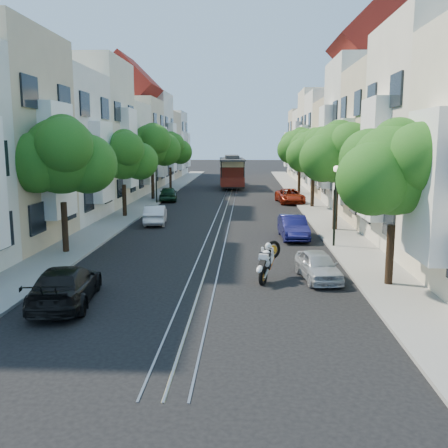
# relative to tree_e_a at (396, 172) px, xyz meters

# --- Properties ---
(ground) EXTENTS (200.00, 200.00, 0.00)m
(ground) POSITION_rel_tree_e_a_xyz_m (-7.26, 31.02, -4.40)
(ground) COLOR black
(ground) RESTS_ON ground
(sidewalk_east) EXTENTS (2.50, 80.00, 0.12)m
(sidewalk_east) POSITION_rel_tree_e_a_xyz_m (-0.01, 31.02, -4.34)
(sidewalk_east) COLOR gray
(sidewalk_east) RESTS_ON ground
(sidewalk_west) EXTENTS (2.50, 80.00, 0.12)m
(sidewalk_west) POSITION_rel_tree_e_a_xyz_m (-14.51, 31.02, -4.34)
(sidewalk_west) COLOR gray
(sidewalk_west) RESTS_ON ground
(rail_left) EXTENTS (0.06, 80.00, 0.02)m
(rail_left) POSITION_rel_tree_e_a_xyz_m (-7.81, 31.02, -4.39)
(rail_left) COLOR gray
(rail_left) RESTS_ON ground
(rail_slot) EXTENTS (0.06, 80.00, 0.02)m
(rail_slot) POSITION_rel_tree_e_a_xyz_m (-7.26, 31.02, -4.39)
(rail_slot) COLOR gray
(rail_slot) RESTS_ON ground
(rail_right) EXTENTS (0.06, 80.00, 0.02)m
(rail_right) POSITION_rel_tree_e_a_xyz_m (-6.71, 31.02, -4.39)
(rail_right) COLOR gray
(rail_right) RESTS_ON ground
(lane_line) EXTENTS (0.08, 80.00, 0.01)m
(lane_line) POSITION_rel_tree_e_a_xyz_m (-7.26, 31.02, -4.40)
(lane_line) COLOR tan
(lane_line) RESTS_ON ground
(townhouses_east) EXTENTS (7.75, 72.00, 12.00)m
(townhouses_east) POSITION_rel_tree_e_a_xyz_m (4.61, 30.94, 0.79)
(townhouses_east) COLOR beige
(townhouses_east) RESTS_ON ground
(townhouses_west) EXTENTS (7.75, 72.00, 11.76)m
(townhouses_west) POSITION_rel_tree_e_a_xyz_m (-19.13, 30.94, 0.68)
(townhouses_west) COLOR silver
(townhouses_west) RESTS_ON ground
(tree_e_a) EXTENTS (4.72, 3.87, 6.27)m
(tree_e_a) POSITION_rel_tree_e_a_xyz_m (0.00, 0.00, 0.00)
(tree_e_a) COLOR black
(tree_e_a) RESTS_ON ground
(tree_e_b) EXTENTS (4.93, 4.08, 6.68)m
(tree_e_b) POSITION_rel_tree_e_a_xyz_m (0.00, 12.00, 0.34)
(tree_e_b) COLOR black
(tree_e_b) RESTS_ON ground
(tree_e_c) EXTENTS (4.84, 3.99, 6.52)m
(tree_e_c) POSITION_rel_tree_e_a_xyz_m (0.00, 23.00, 0.20)
(tree_e_c) COLOR black
(tree_e_c) RESTS_ON ground
(tree_e_d) EXTENTS (5.01, 4.16, 6.85)m
(tree_e_d) POSITION_rel_tree_e_a_xyz_m (0.00, 34.00, 0.47)
(tree_e_d) COLOR black
(tree_e_d) RESTS_ON ground
(tree_w_a) EXTENTS (4.93, 4.08, 6.68)m
(tree_w_a) POSITION_rel_tree_e_a_xyz_m (-14.40, 5.00, 0.34)
(tree_w_a) COLOR black
(tree_w_a) RESTS_ON ground
(tree_w_b) EXTENTS (4.72, 3.87, 6.27)m
(tree_w_b) POSITION_rel_tree_e_a_xyz_m (-14.40, 17.00, 0.00)
(tree_w_b) COLOR black
(tree_w_b) RESTS_ON ground
(tree_w_c) EXTENTS (5.13, 4.28, 7.09)m
(tree_w_c) POSITION_rel_tree_e_a_xyz_m (-14.40, 28.00, 0.67)
(tree_w_c) COLOR black
(tree_w_c) RESTS_ON ground
(tree_w_d) EXTENTS (4.84, 3.99, 6.52)m
(tree_w_d) POSITION_rel_tree_e_a_xyz_m (-14.40, 39.00, 0.20)
(tree_w_d) COLOR black
(tree_w_d) RESTS_ON ground
(lamp_east) EXTENTS (0.32, 0.32, 4.16)m
(lamp_east) POSITION_rel_tree_e_a_xyz_m (-0.96, 7.02, -1.55)
(lamp_east) COLOR black
(lamp_east) RESTS_ON ground
(lamp_west) EXTENTS (0.32, 0.32, 4.16)m
(lamp_west) POSITION_rel_tree_e_a_xyz_m (-13.56, 25.02, -1.55)
(lamp_west) COLOR black
(lamp_west) RESTS_ON ground
(sportbike_rider) EXTENTS (1.02, 1.89, 1.58)m
(sportbike_rider) POSITION_rel_tree_e_a_xyz_m (-4.69, 0.61, -3.53)
(sportbike_rider) COLOR black
(sportbike_rider) RESTS_ON ground
(cable_car) EXTENTS (3.38, 9.32, 3.52)m
(cable_car) POSITION_rel_tree_e_a_xyz_m (-7.37, 40.82, -2.31)
(cable_car) COLOR black
(cable_car) RESTS_ON ground
(parked_car_e_near) EXTENTS (1.81, 3.54, 1.15)m
(parked_car_e_near) POSITION_rel_tree_e_a_xyz_m (-2.63, 0.90, -3.82)
(parked_car_e_near) COLOR #9FA4AB
(parked_car_e_near) RESTS_ON ground
(parked_car_e_mid) EXTENTS (1.61, 4.08, 1.32)m
(parked_car_e_mid) POSITION_rel_tree_e_a_xyz_m (-2.86, 9.48, -3.74)
(parked_car_e_mid) COLOR #0D0D41
(parked_car_e_mid) RESTS_ON ground
(parked_car_e_far) EXTENTS (2.64, 4.84, 1.29)m
(parked_car_e_far) POSITION_rel_tree_e_a_xyz_m (-1.66, 26.08, -3.75)
(parked_car_e_far) COLOR maroon
(parked_car_e_far) RESTS_ON ground
(parked_car_w_near) EXTENTS (2.44, 4.81, 1.34)m
(parked_car_w_near) POSITION_rel_tree_e_a_xyz_m (-11.66, -2.63, -3.73)
(parked_car_w_near) COLOR black
(parked_car_w_near) RESTS_ON ground
(parked_car_w_mid) EXTENTS (1.75, 3.98, 1.27)m
(parked_car_w_mid) POSITION_rel_tree_e_a_xyz_m (-11.66, 14.16, -3.76)
(parked_car_w_mid) COLOR silver
(parked_car_w_mid) RESTS_ON ground
(parked_car_w_far) EXTENTS (2.06, 4.13, 1.35)m
(parked_car_w_far) POSITION_rel_tree_e_a_xyz_m (-12.86, 27.19, -3.72)
(parked_car_w_far) COLOR #143320
(parked_car_w_far) RESTS_ON ground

